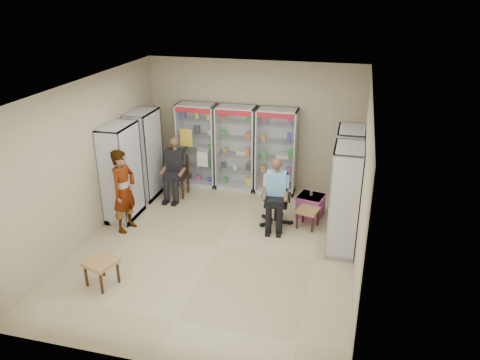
% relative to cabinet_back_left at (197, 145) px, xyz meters
% --- Properties ---
extents(floor, '(6.00, 6.00, 0.00)m').
position_rel_cabinet_back_left_xyz_m(floor, '(1.30, -2.73, -1.00)').
color(floor, tan).
rests_on(floor, ground).
extents(room_shell, '(5.02, 6.02, 3.01)m').
position_rel_cabinet_back_left_xyz_m(room_shell, '(1.30, -2.73, 0.97)').
color(room_shell, tan).
rests_on(room_shell, ground).
extents(cabinet_back_left, '(0.90, 0.50, 2.00)m').
position_rel_cabinet_back_left_xyz_m(cabinet_back_left, '(0.00, 0.00, 0.00)').
color(cabinet_back_left, '#ABADB3').
rests_on(cabinet_back_left, floor).
extents(cabinet_back_mid, '(0.90, 0.50, 2.00)m').
position_rel_cabinet_back_left_xyz_m(cabinet_back_mid, '(0.95, 0.00, 0.00)').
color(cabinet_back_mid, silver).
rests_on(cabinet_back_mid, floor).
extents(cabinet_back_right, '(0.90, 0.50, 2.00)m').
position_rel_cabinet_back_left_xyz_m(cabinet_back_right, '(1.90, 0.00, 0.00)').
color(cabinet_back_right, '#B2B5BA').
rests_on(cabinet_back_right, floor).
extents(cabinet_right_far, '(0.90, 0.50, 2.00)m').
position_rel_cabinet_back_left_xyz_m(cabinet_right_far, '(3.53, -1.13, 0.00)').
color(cabinet_right_far, '#B1B3B8').
rests_on(cabinet_right_far, floor).
extents(cabinet_right_near, '(0.90, 0.50, 2.00)m').
position_rel_cabinet_back_left_xyz_m(cabinet_right_near, '(3.53, -2.23, 0.00)').
color(cabinet_right_near, silver).
rests_on(cabinet_right_near, floor).
extents(cabinet_left_far, '(0.90, 0.50, 2.00)m').
position_rel_cabinet_back_left_xyz_m(cabinet_left_far, '(-0.93, -0.93, 0.00)').
color(cabinet_left_far, '#A4A7AB').
rests_on(cabinet_left_far, floor).
extents(cabinet_left_near, '(0.90, 0.50, 2.00)m').
position_rel_cabinet_back_left_xyz_m(cabinet_left_near, '(-0.93, -2.03, 0.00)').
color(cabinet_left_near, '#AEB1B6').
rests_on(cabinet_left_near, floor).
extents(wooden_chair, '(0.42, 0.42, 0.94)m').
position_rel_cabinet_back_left_xyz_m(wooden_chair, '(-0.25, -0.73, -0.53)').
color(wooden_chair, black).
rests_on(wooden_chair, floor).
extents(seated_customer, '(0.44, 0.60, 1.34)m').
position_rel_cabinet_back_left_xyz_m(seated_customer, '(-0.25, -0.78, -0.33)').
color(seated_customer, black).
rests_on(seated_customer, floor).
extents(office_chair, '(0.63, 0.63, 1.06)m').
position_rel_cabinet_back_left_xyz_m(office_chair, '(2.19, -1.55, -0.47)').
color(office_chair, black).
rests_on(office_chair, floor).
extents(seated_shopkeeper, '(0.50, 0.66, 1.35)m').
position_rel_cabinet_back_left_xyz_m(seated_shopkeeper, '(2.19, -1.60, -0.32)').
color(seated_shopkeeper, '#679DCC').
rests_on(seated_shopkeeper, floor).
extents(pink_trunk, '(0.59, 0.57, 0.48)m').
position_rel_cabinet_back_left_xyz_m(pink_trunk, '(2.84, -1.05, -0.76)').
color(pink_trunk, '#C54F89').
rests_on(pink_trunk, floor).
extents(tea_glass, '(0.07, 0.07, 0.10)m').
position_rel_cabinet_back_left_xyz_m(tea_glass, '(2.84, -1.02, -0.47)').
color(tea_glass, '#541607').
rests_on(tea_glass, pink_trunk).
extents(woven_stool_a, '(0.49, 0.49, 0.40)m').
position_rel_cabinet_back_left_xyz_m(woven_stool_a, '(2.84, -1.54, -0.80)').
color(woven_stool_a, '#B2864B').
rests_on(woven_stool_a, floor).
extents(woven_stool_b, '(0.56, 0.56, 0.44)m').
position_rel_cabinet_back_left_xyz_m(woven_stool_b, '(-0.18, -4.31, -0.78)').
color(woven_stool_b, olive).
rests_on(woven_stool_b, floor).
extents(standing_man, '(0.51, 0.67, 1.67)m').
position_rel_cabinet_back_left_xyz_m(standing_man, '(-0.65, -2.51, -0.16)').
color(standing_man, gray).
rests_on(standing_man, floor).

